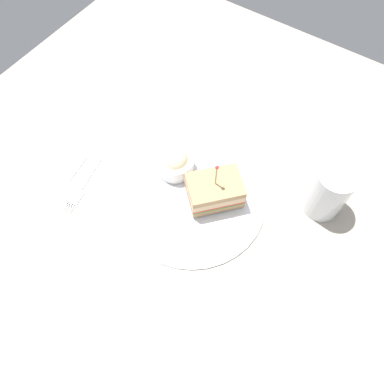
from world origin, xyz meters
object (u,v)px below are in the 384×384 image
Objects in this scene: fork at (79,191)px; knife at (66,183)px; sandwich_half_center at (215,190)px; drink_glass at (327,193)px; coleslaw_bowl at (175,162)px; plate at (192,198)px.

knife is (-0.11, 3.51, 0.00)cm from fork.
sandwich_half_center is 27.60cm from fork.
fork is at bearing 120.30° from sandwich_half_center.
drink_glass is 0.88× the size of fork.
fork is at bearing 138.75° from coleslaw_bowl.
plate is at bearing 123.58° from sandwich_half_center.
drink_glass reaches higher than coleslaw_bowl.
plate is at bearing -60.33° from fork.
coleslaw_bowl reaches higher than knife.
coleslaw_bowl is at bearing -47.74° from knife.
coleslaw_bowl reaches higher than fork.
knife is (-24.48, 45.52, -4.87)cm from drink_glass.
coleslaw_bowl is (1.36, 10.34, -0.54)cm from sandwich_half_center.
coleslaw_bowl reaches higher than plate.
plate is 23.02cm from fork.
coleslaw_bowl is 22.91cm from knife.
plate is 5.39cm from sandwich_half_center.
sandwich_half_center reaches higher than knife.
coleslaw_bowl is 0.66× the size of drink_glass.
drink_glass is (9.20, -28.70, 2.01)cm from coleslaw_bowl.
plate is 2.24× the size of fork.
fork is 0.96× the size of knife.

